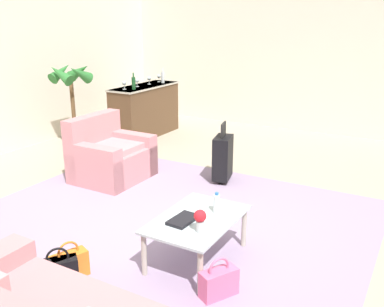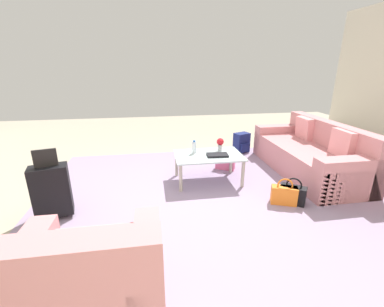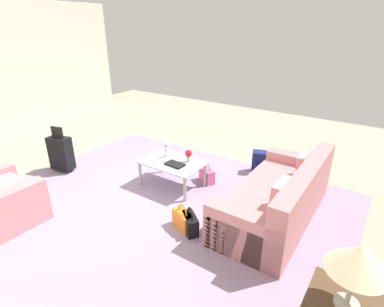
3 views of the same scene
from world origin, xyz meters
TOP-DOWN VIEW (x-y plane):
  - ground_plane at (0.00, 0.00)m, footprint 12.00×12.00m
  - area_rug at (-0.60, 0.20)m, footprint 5.20×4.40m
  - couch at (-2.19, -0.60)m, footprint 0.96×2.16m
  - coffee_table at (-0.40, -0.50)m, footprint 1.02×0.67m
  - water_bottle at (-0.20, -0.60)m, footprint 0.06×0.06m
  - coffee_table_book at (-0.52, -0.42)m, footprint 0.32×0.20m
  - flower_vase at (-0.62, -0.65)m, footprint 0.11×0.11m
  - table_lamp at (-3.20, 1.00)m, footprint 0.43×0.43m
  - suitcase_black at (1.60, 0.20)m, footprint 0.44×0.31m
  - handbag_orange at (-1.22, 0.33)m, footprint 0.35×0.25m
  - handbag_pink at (-0.80, -0.93)m, footprint 0.35×0.28m
  - handbag_black at (-1.34, 0.34)m, footprint 0.34×0.31m
  - backpack_navy at (-1.40, -1.79)m, footprint 0.35×0.32m

SIDE VIEW (x-z plane):
  - ground_plane at x=0.00m, z-range 0.00..0.00m
  - area_rug at x=-0.60m, z-range 0.00..0.01m
  - handbag_orange at x=-1.22m, z-range -0.05..0.31m
  - handbag_pink at x=-0.80m, z-range -0.05..0.31m
  - handbag_black at x=-1.34m, z-range -0.05..0.31m
  - backpack_navy at x=-1.40m, z-range -0.01..0.39m
  - couch at x=-2.19m, z-range -0.13..0.71m
  - suitcase_black at x=1.60m, z-range -0.07..0.78m
  - coffee_table at x=-0.40m, z-range 0.16..0.60m
  - coffee_table_book at x=-0.52m, z-range 0.44..0.47m
  - water_bottle at x=-0.20m, z-range 0.43..0.63m
  - flower_vase at x=-0.62m, z-range 0.46..0.66m
  - table_lamp at x=-3.20m, z-range 0.73..1.28m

